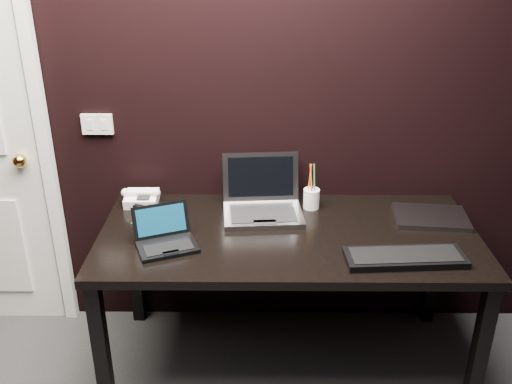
{
  "coord_description": "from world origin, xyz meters",
  "views": [
    {
      "loc": [
        0.17,
        -0.85,
        1.98
      ],
      "look_at": [
        0.15,
        1.35,
        0.96
      ],
      "focal_mm": 40.0,
      "sensor_mm": 36.0,
      "label": 1
    }
  ],
  "objects_px": {
    "netbook": "(166,239)",
    "mobile_phone": "(139,218)",
    "pen_cup": "(311,198)",
    "desk_phone": "(142,198)",
    "closed_laptop": "(431,217)",
    "silver_laptop": "(262,204)",
    "desk": "(288,247)",
    "ext_keyboard": "(405,257)"
  },
  "relations": [
    {
      "from": "ext_keyboard",
      "to": "closed_laptop",
      "type": "bearing_deg",
      "value": 60.72
    },
    {
      "from": "ext_keyboard",
      "to": "mobile_phone",
      "type": "height_order",
      "value": "mobile_phone"
    },
    {
      "from": "netbook",
      "to": "mobile_phone",
      "type": "relative_size",
      "value": 3.06
    },
    {
      "from": "closed_laptop",
      "to": "mobile_phone",
      "type": "relative_size",
      "value": 3.52
    },
    {
      "from": "silver_laptop",
      "to": "pen_cup",
      "type": "xyz_separation_m",
      "value": [
        0.24,
        0.06,
        0.01
      ]
    },
    {
      "from": "closed_laptop",
      "to": "netbook",
      "type": "bearing_deg",
      "value": -168.11
    },
    {
      "from": "mobile_phone",
      "to": "pen_cup",
      "type": "xyz_separation_m",
      "value": [
        0.8,
        0.19,
        0.02
      ]
    },
    {
      "from": "silver_laptop",
      "to": "desk_phone",
      "type": "relative_size",
      "value": 2.04
    },
    {
      "from": "silver_laptop",
      "to": "ext_keyboard",
      "type": "bearing_deg",
      "value": -36.1
    },
    {
      "from": "desk",
      "to": "netbook",
      "type": "xyz_separation_m",
      "value": [
        -0.53,
        -0.12,
        0.11
      ]
    },
    {
      "from": "silver_laptop",
      "to": "desk",
      "type": "bearing_deg",
      "value": -58.36
    },
    {
      "from": "silver_laptop",
      "to": "desk_phone",
      "type": "bearing_deg",
      "value": 171.07
    },
    {
      "from": "closed_laptop",
      "to": "mobile_phone",
      "type": "xyz_separation_m",
      "value": [
        -1.36,
        -0.07,
        0.03
      ]
    },
    {
      "from": "netbook",
      "to": "mobile_phone",
      "type": "height_order",
      "value": "netbook"
    },
    {
      "from": "silver_laptop",
      "to": "closed_laptop",
      "type": "height_order",
      "value": "silver_laptop"
    },
    {
      "from": "desk",
      "to": "silver_laptop",
      "type": "xyz_separation_m",
      "value": [
        -0.12,
        0.19,
        0.13
      ]
    },
    {
      "from": "netbook",
      "to": "silver_laptop",
      "type": "relative_size",
      "value": 0.79
    },
    {
      "from": "desk",
      "to": "netbook",
      "type": "bearing_deg",
      "value": -167.09
    },
    {
      "from": "silver_laptop",
      "to": "pen_cup",
      "type": "height_order",
      "value": "silver_laptop"
    },
    {
      "from": "netbook",
      "to": "mobile_phone",
      "type": "xyz_separation_m",
      "value": [
        -0.15,
        0.18,
        0.01
      ]
    },
    {
      "from": "ext_keyboard",
      "to": "desk_phone",
      "type": "bearing_deg",
      "value": 156.25
    },
    {
      "from": "desk",
      "to": "desk_phone",
      "type": "distance_m",
      "value": 0.78
    },
    {
      "from": "closed_laptop",
      "to": "pen_cup",
      "type": "bearing_deg",
      "value": 167.93
    },
    {
      "from": "netbook",
      "to": "silver_laptop",
      "type": "bearing_deg",
      "value": 36.84
    },
    {
      "from": "netbook",
      "to": "pen_cup",
      "type": "height_order",
      "value": "pen_cup"
    },
    {
      "from": "desk",
      "to": "desk_phone",
      "type": "xyz_separation_m",
      "value": [
        -0.71,
        0.28,
        0.11
      ]
    },
    {
      "from": "desk_phone",
      "to": "silver_laptop",
      "type": "bearing_deg",
      "value": -8.93
    },
    {
      "from": "desk",
      "to": "mobile_phone",
      "type": "relative_size",
      "value": 16.84
    },
    {
      "from": "desk_phone",
      "to": "pen_cup",
      "type": "distance_m",
      "value": 0.84
    },
    {
      "from": "silver_laptop",
      "to": "mobile_phone",
      "type": "height_order",
      "value": "silver_laptop"
    },
    {
      "from": "mobile_phone",
      "to": "desk_phone",
      "type": "bearing_deg",
      "value": 98.06
    },
    {
      "from": "ext_keyboard",
      "to": "desk",
      "type": "bearing_deg",
      "value": 153.18
    },
    {
      "from": "netbook",
      "to": "closed_laptop",
      "type": "height_order",
      "value": "netbook"
    },
    {
      "from": "netbook",
      "to": "silver_laptop",
      "type": "height_order",
      "value": "silver_laptop"
    },
    {
      "from": "silver_laptop",
      "to": "desk_phone",
      "type": "xyz_separation_m",
      "value": [
        -0.6,
        0.09,
        -0.01
      ]
    },
    {
      "from": "netbook",
      "to": "desk_phone",
      "type": "distance_m",
      "value": 0.44
    },
    {
      "from": "pen_cup",
      "to": "netbook",
      "type": "bearing_deg",
      "value": -150.37
    },
    {
      "from": "desk",
      "to": "desk_phone",
      "type": "relative_size",
      "value": 8.81
    },
    {
      "from": "netbook",
      "to": "silver_laptop",
      "type": "distance_m",
      "value": 0.52
    },
    {
      "from": "mobile_phone",
      "to": "pen_cup",
      "type": "bearing_deg",
      "value": 13.44
    },
    {
      "from": "silver_laptop",
      "to": "desk_phone",
      "type": "distance_m",
      "value": 0.6
    },
    {
      "from": "ext_keyboard",
      "to": "closed_laptop",
      "type": "height_order",
      "value": "ext_keyboard"
    }
  ]
}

